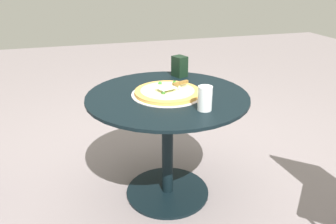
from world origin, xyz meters
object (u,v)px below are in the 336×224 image
at_px(patio_table, 167,125).
at_px(napkin_dispenser, 180,66).
at_px(pizza_server, 174,85).
at_px(drinking_cup, 205,98).
at_px(pizza_on_tray, 168,92).

relative_size(patio_table, napkin_dispenser, 6.90).
distance_m(pizza_server, drinking_cup, 0.30).
bearing_deg(pizza_on_tray, pizza_server, -84.63).
distance_m(patio_table, pizza_on_tray, 0.21).
height_order(pizza_on_tray, pizza_server, pizza_server).
height_order(pizza_server, napkin_dispenser, napkin_dispenser).
bearing_deg(patio_table, pizza_on_tray, -47.38).
bearing_deg(patio_table, napkin_dispenser, -29.04).
bearing_deg(pizza_server, patio_table, 100.59).
distance_m(pizza_on_tray, drinking_cup, 0.31).
distance_m(patio_table, napkin_dispenser, 0.46).
distance_m(patio_table, drinking_cup, 0.40).
bearing_deg(napkin_dispenser, pizza_server, 134.75).
distance_m(drinking_cup, napkin_dispenser, 0.61).
bearing_deg(drinking_cup, napkin_dispenser, -5.69).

